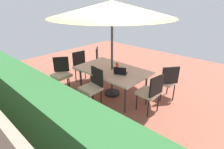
{
  "coord_description": "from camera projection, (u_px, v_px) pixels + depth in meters",
  "views": [
    {
      "loc": [
        -3.0,
        3.29,
        2.52
      ],
      "look_at": [
        0.0,
        0.0,
        0.61
      ],
      "focal_mm": 28.22,
      "sensor_mm": 36.0,
      "label": 1
    }
  ],
  "objects": [
    {
      "name": "hedge_row",
      "position": [
        33.0,
        108.0,
        3.32
      ],
      "size": [
        6.3,
        0.62,
        1.25
      ],
      "primitive_type": "cube",
      "color": "#2D6633",
      "rests_on": "ground_plane"
    },
    {
      "name": "chair_southeast",
      "position": [
        101.0,
        60.0,
        6.18
      ],
      "size": [
        0.59,
        0.59,
        0.98
      ],
      "rotation": [
        0.0,
        0.0,
        5.45
      ],
      "color": "beige",
      "rests_on": "ground_plane"
    },
    {
      "name": "chair_north",
      "position": [
        93.0,
        86.0,
        4.34
      ],
      "size": [
        0.47,
        0.48,
        0.98
      ],
      "rotation": [
        0.0,
        0.0,
        3.03
      ],
      "color": "beige",
      "rests_on": "ground_plane"
    },
    {
      "name": "dining_table",
      "position": [
        112.0,
        71.0,
        4.8
      ],
      "size": [
        1.96,
        1.2,
        0.76
      ],
      "color": "silver",
      "rests_on": "ground_plane"
    },
    {
      "name": "ground_plane",
      "position": [
        112.0,
        94.0,
        5.09
      ],
      "size": [
        10.0,
        10.0,
        0.02
      ],
      "primitive_type": "cube",
      "color": "#935442"
    },
    {
      "name": "patio_umbrella",
      "position": [
        112.0,
        9.0,
        4.18
      ],
      "size": [
        3.05,
        3.05,
        2.49
      ],
      "color": "#4C4C4C",
      "rests_on": "ground_plane"
    },
    {
      "name": "chair_west",
      "position": [
        150.0,
        91.0,
        4.07
      ],
      "size": [
        0.49,
        0.48,
        0.98
      ],
      "rotation": [
        0.0,
        0.0,
        1.42
      ],
      "color": "beige",
      "rests_on": "ground_plane"
    },
    {
      "name": "chair_southwest",
      "position": [
        167.0,
        80.0,
        4.62
      ],
      "size": [
        0.58,
        0.58,
        0.98
      ],
      "rotation": [
        0.0,
        0.0,
        0.9
      ],
      "color": "beige",
      "rests_on": "ground_plane"
    },
    {
      "name": "cup",
      "position": [
        117.0,
        65.0,
        4.94
      ],
      "size": [
        0.08,
        0.08,
        0.11
      ],
      "primitive_type": "cylinder",
      "color": "#CC4C33",
      "rests_on": "dining_table"
    },
    {
      "name": "chair_northeast",
      "position": [
        61.0,
        73.0,
        5.11
      ],
      "size": [
        0.58,
        0.58,
        0.98
      ],
      "rotation": [
        0.0,
        0.0,
        4.03
      ],
      "color": "beige",
      "rests_on": "ground_plane"
    },
    {
      "name": "laptop",
      "position": [
        120.0,
        72.0,
        4.47
      ],
      "size": [
        0.4,
        0.36,
        0.21
      ],
      "rotation": [
        0.0,
        0.0,
        0.47
      ],
      "color": "#2D2D33",
      "rests_on": "dining_table"
    },
    {
      "name": "chair_east",
      "position": [
        82.0,
        65.0,
        5.66
      ],
      "size": [
        0.49,
        0.48,
        0.98
      ],
      "rotation": [
        0.0,
        0.0,
        4.58
      ],
      "color": "beige",
      "rests_on": "ground_plane"
    }
  ]
}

